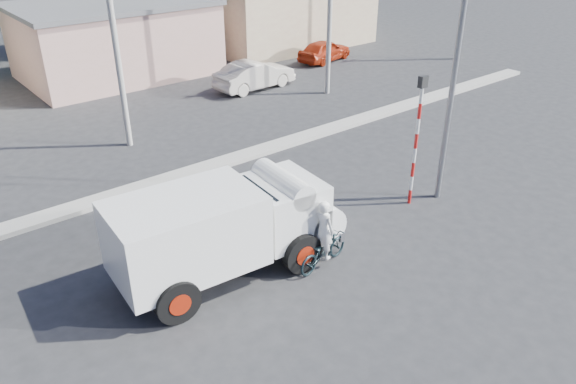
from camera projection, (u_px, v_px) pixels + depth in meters
ground_plane at (376, 257)px, 16.05m from camera, size 120.00×120.00×0.00m
median at (223, 162)px, 21.53m from camera, size 40.00×0.80×0.16m
truck at (229, 226)px, 14.80m from camera, size 6.41×2.90×2.58m
bicycle at (323, 250)px, 15.45m from camera, size 1.96×0.95×0.99m
cyclist at (323, 239)px, 15.27m from camera, size 0.52×0.70×1.74m
car_cream at (255, 75)px, 29.63m from camera, size 4.55×1.78×1.47m
car_red at (324, 50)px, 34.60m from camera, size 4.11×2.29×1.32m
traffic_pole at (417, 131)px, 17.63m from camera, size 0.28×0.18×4.36m
streetlight at (454, 53)px, 16.83m from camera, size 2.34×0.22×9.00m
building_row at (100, 39)px, 30.83m from camera, size 37.80×7.30×4.44m
utility_poles at (231, 28)px, 24.21m from camera, size 35.40×0.24×8.00m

